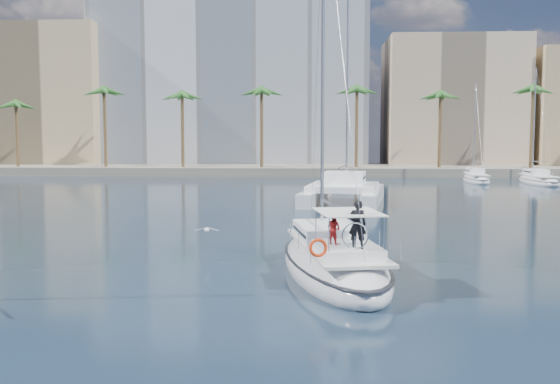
{
  "coord_description": "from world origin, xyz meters",
  "views": [
    {
      "loc": [
        0.46,
        -27.25,
        5.56
      ],
      "look_at": [
        -0.94,
        1.5,
        2.92
      ],
      "focal_mm": 40.0,
      "sensor_mm": 36.0,
      "label": 1
    }
  ],
  "objects": [
    {
      "name": "ground",
      "position": [
        0.0,
        0.0,
        0.0
      ],
      "size": [
        160.0,
        160.0,
        0.0
      ],
      "primitive_type": "plane",
      "color": "black",
      "rests_on": "ground"
    },
    {
      "name": "quay",
      "position": [
        0.0,
        61.0,
        0.6
      ],
      "size": [
        120.0,
        14.0,
        1.2
      ],
      "primitive_type": "cube",
      "color": "gray",
      "rests_on": "ground"
    },
    {
      "name": "building_modern",
      "position": [
        -12.0,
        73.0,
        14.0
      ],
      "size": [
        42.0,
        16.0,
        28.0
      ],
      "primitive_type": "cube",
      "color": "silver",
      "rests_on": "ground"
    },
    {
      "name": "building_tan_left",
      "position": [
        -42.0,
        69.0,
        11.0
      ],
      "size": [
        22.0,
        14.0,
        22.0
      ],
      "primitive_type": "cube",
      "color": "tan",
      "rests_on": "ground"
    },
    {
      "name": "building_beige",
      "position": [
        22.0,
        70.0,
        10.0
      ],
      "size": [
        20.0,
        14.0,
        20.0
      ],
      "primitive_type": "cube",
      "color": "#CDB293",
      "rests_on": "ground"
    },
    {
      "name": "palm_left",
      "position": [
        -34.0,
        57.0,
        10.28
      ],
      "size": [
        3.6,
        3.6,
        12.3
      ],
      "color": "brown",
      "rests_on": "ground"
    },
    {
      "name": "palm_centre",
      "position": [
        0.0,
        57.0,
        10.28
      ],
      "size": [
        3.6,
        3.6,
        12.3
      ],
      "color": "brown",
      "rests_on": "ground"
    },
    {
      "name": "main_sloop",
      "position": [
        1.39,
        -2.79,
        0.52
      ],
      "size": [
        5.53,
        11.71,
        16.7
      ],
      "rotation": [
        0.0,
        0.0,
        0.18
      ],
      "color": "silver",
      "rests_on": "ground"
    },
    {
      "name": "catamaran",
      "position": [
        3.24,
        24.18,
        1.15
      ],
      "size": [
        7.84,
        12.79,
        17.48
      ],
      "rotation": [
        0.0,
        0.0,
        -0.16
      ],
      "color": "silver",
      "rests_on": "ground"
    },
    {
      "name": "seagull",
      "position": [
        -4.43,
        1.83,
        1.07
      ],
      "size": [
        1.16,
        0.5,
        0.21
      ],
      "color": "silver",
      "rests_on": "ground"
    },
    {
      "name": "moored_yacht_a",
      "position": [
        20.0,
        47.0,
        0.0
      ],
      "size": [
        3.37,
        9.52,
        11.9
      ],
      "primitive_type": null,
      "rotation": [
        0.0,
        0.0,
        -0.07
      ],
      "color": "silver",
      "rests_on": "ground"
    },
    {
      "name": "moored_yacht_b",
      "position": [
        26.5,
        45.0,
        0.0
      ],
      "size": [
        3.32,
        10.83,
        13.72
      ],
      "primitive_type": null,
      "rotation": [
        0.0,
        0.0,
        -0.02
      ],
      "color": "silver",
      "rests_on": "ground"
    }
  ]
}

